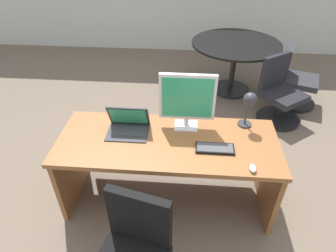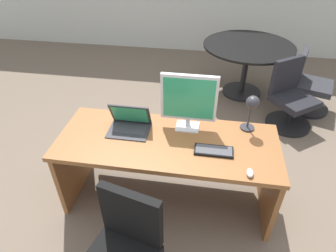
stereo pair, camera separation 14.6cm
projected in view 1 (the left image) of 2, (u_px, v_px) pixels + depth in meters
ground at (176, 113)px, 4.03m from camera, size 12.00×12.00×0.00m
desk at (168, 155)px, 2.55m from camera, size 1.83×0.73×0.74m
monitor at (187, 99)px, 2.38m from camera, size 0.46×0.16×0.50m
laptop at (128, 123)px, 2.46m from camera, size 0.35×0.26×0.24m
keyboard at (215, 148)px, 2.29m from camera, size 0.30×0.13×0.02m
mouse at (253, 168)px, 2.10m from camera, size 0.05×0.09×0.04m
desk_lamp at (249, 103)px, 2.40m from camera, size 0.12×0.14×0.34m
meeting_table at (235, 55)px, 4.21m from camera, size 1.27×1.27×0.77m
meeting_chair_near at (279, 96)px, 3.75m from camera, size 0.64×0.65×0.85m
meeting_chair_far at (295, 83)px, 4.08m from camera, size 0.60×0.59×0.82m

